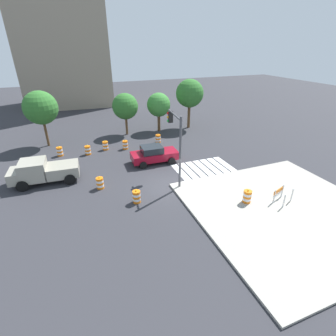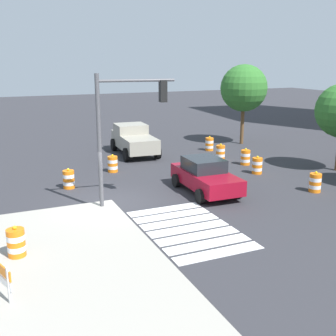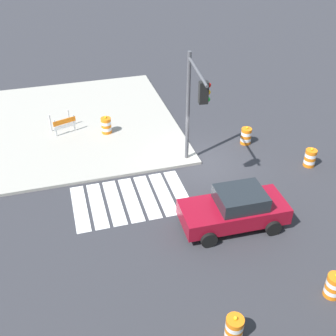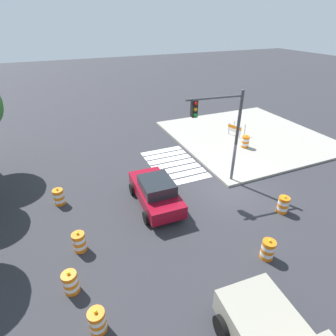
{
  "view_description": "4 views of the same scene",
  "coord_description": "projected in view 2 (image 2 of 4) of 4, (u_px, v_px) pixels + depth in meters",
  "views": [
    {
      "loc": [
        -6.35,
        -15.95,
        10.13
      ],
      "look_at": [
        0.11,
        0.59,
        1.25
      ],
      "focal_mm": 26.9,
      "sensor_mm": 36.0,
      "label": 1
    },
    {
      "loc": [
        17.12,
        -4.82,
        6.17
      ],
      "look_at": [
        0.78,
        2.39,
        1.54
      ],
      "focal_mm": 44.81,
      "sensor_mm": 36.0,
      "label": 2
    },
    {
      "loc": [
        6.43,
        16.25,
        11.62
      ],
      "look_at": [
        2.19,
        1.52,
        1.18
      ],
      "focal_mm": 44.46,
      "sensor_mm": 36.0,
      "label": 3
    },
    {
      "loc": [
        -10.93,
        8.66,
        9.05
      ],
      "look_at": [
        1.43,
        3.34,
        1.38
      ],
      "focal_mm": 28.74,
      "sensor_mm": 36.0,
      "label": 4
    }
  ],
  "objects": [
    {
      "name": "traffic_light_pole",
      "position": [
        126.0,
        116.0,
        17.18
      ],
      "size": [
        0.59,
        3.28,
        5.5
      ],
      "color": "#4C4C51",
      "rests_on": "sidewalk_corner"
    },
    {
      "name": "traffic_barrel_median_near",
      "position": [
        245.0,
        157.0,
        25.25
      ],
      "size": [
        0.56,
        0.56,
        1.02
      ],
      "color": "orange",
      "rests_on": "ground"
    },
    {
      "name": "ground_plane",
      "position": [
        112.0,
        203.0,
        18.59
      ],
      "size": [
        120.0,
        120.0,
        0.0
      ],
      "primitive_type": "plane",
      "color": "#2D2D33"
    },
    {
      "name": "traffic_barrel_far_curb",
      "position": [
        113.0,
        164.0,
        23.63
      ],
      "size": [
        0.56,
        0.56,
        1.02
      ],
      "color": "orange",
      "rests_on": "ground"
    },
    {
      "name": "street_tree_streetside_near",
      "position": [
        244.0,
        88.0,
        30.67
      ],
      "size": [
        3.43,
        3.43,
        5.86
      ],
      "color": "brown",
      "rests_on": "ground"
    },
    {
      "name": "traffic_barrel_lane_center",
      "position": [
        315.0,
        183.0,
        20.06
      ],
      "size": [
        0.56,
        0.56,
        1.02
      ],
      "color": "orange",
      "rests_on": "ground"
    },
    {
      "name": "traffic_barrel_median_far",
      "position": [
        209.0,
        144.0,
        29.22
      ],
      "size": [
        0.56,
        0.56,
        1.02
      ],
      "color": "orange",
      "rests_on": "ground"
    },
    {
      "name": "traffic_barrel_crosswalk_end",
      "position": [
        69.0,
        179.0,
        20.62
      ],
      "size": [
        0.56,
        0.56,
        1.02
      ],
      "color": "orange",
      "rests_on": "ground"
    },
    {
      "name": "traffic_barrel_on_sidewalk",
      "position": [
        16.0,
        243.0,
        13.14
      ],
      "size": [
        0.56,
        0.56,
        1.02
      ],
      "color": "orange",
      "rests_on": "sidewalk_corner"
    },
    {
      "name": "traffic_barrel_near_corner",
      "position": [
        220.0,
        152.0,
        26.63
      ],
      "size": [
        0.56,
        0.56,
        1.02
      ],
      "color": "orange",
      "rests_on": "ground"
    },
    {
      "name": "traffic_barrel_opposite_curb",
      "position": [
        257.0,
        166.0,
        23.27
      ],
      "size": [
        0.56,
        0.56,
        1.02
      ],
      "color": "orange",
      "rests_on": "ground"
    },
    {
      "name": "sports_car",
      "position": [
        205.0,
        176.0,
        19.95
      ],
      "size": [
        4.36,
        2.24,
        1.63
      ],
      "color": "maroon",
      "rests_on": "ground"
    },
    {
      "name": "crosswalk_stripes",
      "position": [
        188.0,
        229.0,
        15.75
      ],
      "size": [
        5.1,
        3.2,
        0.02
      ],
      "color": "silver",
      "rests_on": "ground"
    },
    {
      "name": "pickup_truck",
      "position": [
        133.0,
        139.0,
        28.18
      ],
      "size": [
        5.25,
        2.58,
        1.92
      ],
      "color": "gray",
      "rests_on": "ground"
    }
  ]
}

